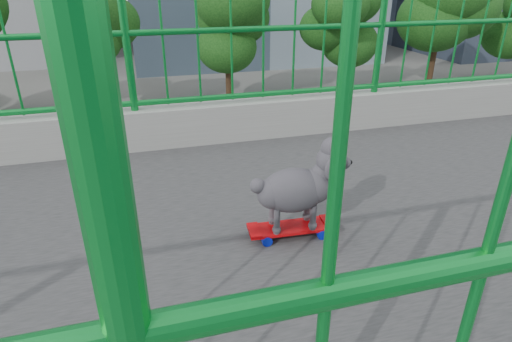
{
  "coord_description": "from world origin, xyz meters",
  "views": [
    {
      "loc": [
        1.79,
        -1.96,
        8.23
      ],
      "look_at": [
        -0.78,
        -1.23,
        6.98
      ],
      "focal_mm": 29.75,
      "sensor_mm": 36.0,
      "label": 1
    }
  ],
  "objects": [
    {
      "name": "road",
      "position": [
        -13.0,
        0.0,
        0.01
      ],
      "size": [
        18.0,
        90.0,
        0.02
      ],
      "primitive_type": "cube",
      "color": "black",
      "rests_on": "ground"
    },
    {
      "name": "railing",
      "position": [
        0.0,
        0.0,
        7.21
      ],
      "size": [
        3.0,
        24.0,
        1.42
      ],
      "color": "gray",
      "rests_on": "footbridge"
    },
    {
      "name": "street_trees",
      "position": [
        -26.03,
        1.06,
        4.72
      ],
      "size": [
        5.3,
        60.4,
        7.26
      ],
      "color": "black",
      "rests_on": "ground"
    },
    {
      "name": "skateboard",
      "position": [
        0.07,
        -1.28,
        7.04
      ],
      "size": [
        0.16,
        0.46,
        0.06
      ],
      "rotation": [
        0.0,
        0.0,
        -0.07
      ],
      "color": "red",
      "rests_on": "footbridge"
    },
    {
      "name": "poodle",
      "position": [
        0.08,
        -1.26,
        7.29
      ],
      "size": [
        0.23,
        0.51,
        0.42
      ],
      "rotation": [
        0.0,
        0.0,
        -0.07
      ],
      "color": "#322F35",
      "rests_on": "skateboard"
    },
    {
      "name": "car_1",
      "position": [
        -9.2,
        -6.0,
        0.7
      ],
      "size": [
        1.48,
        4.24,
        1.4
      ],
      "primitive_type": "imported",
      "color": "#9F9FA4",
      "rests_on": "ground"
    },
    {
      "name": "car_4",
      "position": [
        -18.8,
        16.88,
        0.7
      ],
      "size": [
        1.65,
        4.1,
        1.4
      ],
      "primitive_type": "imported",
      "rotation": [
        0.0,
        0.0,
        3.14
      ],
      "color": "black",
      "rests_on": "ground"
    },
    {
      "name": "car_5",
      "position": [
        -6.0,
        -1.19,
        0.65
      ],
      "size": [
        1.37,
        3.94,
        1.3
      ],
      "primitive_type": "imported",
      "color": "#9F9FA4",
      "rests_on": "ground"
    }
  ]
}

